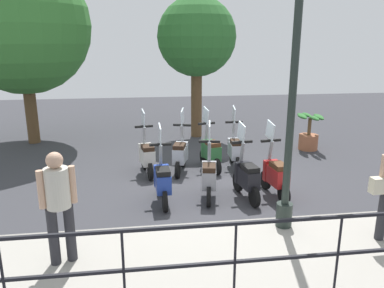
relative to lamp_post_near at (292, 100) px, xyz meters
The scene contains 16 objects.
ground_plane 3.36m from the lamp_post_near, 15.85° to the left, with size 28.00×28.00×0.00m, color #38383D.
promenade_walkway 2.40m from the lamp_post_near, 137.86° to the left, with size 2.20×20.00×0.15m.
fence_railing 2.35m from the lamp_post_near, 159.27° to the left, with size 0.04×16.03×1.07m.
lamp_post_near is the anchor object (origin of this frame).
pedestrian_distant 3.66m from the lamp_post_near, 99.80° to the left, with size 0.41×0.47×1.59m.
tree_large 8.93m from the lamp_post_near, 40.22° to the left, with size 4.04×4.04×5.60m.
tree_distant 6.94m from the lamp_post_near, ahead, with size 2.52×2.52×4.53m.
potted_palm 5.75m from the lamp_post_near, 28.62° to the right, with size 1.06×0.66×1.05m.
scooter_near_0 2.38m from the lamp_post_near, 14.52° to the right, with size 1.23×0.44×1.54m.
scooter_near_1 2.33m from the lamp_post_near, ahead, with size 1.23×0.45×1.54m.
scooter_near_2 2.59m from the lamp_post_near, 30.55° to the left, with size 1.22×0.48×1.54m.
scooter_near_3 3.03m from the lamp_post_near, 51.24° to the left, with size 1.23×0.44×1.54m.
scooter_far_0 3.88m from the lamp_post_near, ahead, with size 1.23×0.44×1.54m.
scooter_far_1 3.87m from the lamp_post_near, 10.19° to the left, with size 1.22×0.50×1.54m.
scooter_far_2 3.97m from the lamp_post_near, 22.67° to the left, with size 1.21×0.53×1.54m.
scooter_far_3 4.30m from the lamp_post_near, 33.98° to the left, with size 1.23×0.46×1.54m.
Camera 1 is at (-7.79, 1.59, 3.11)m, focal length 35.00 mm.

